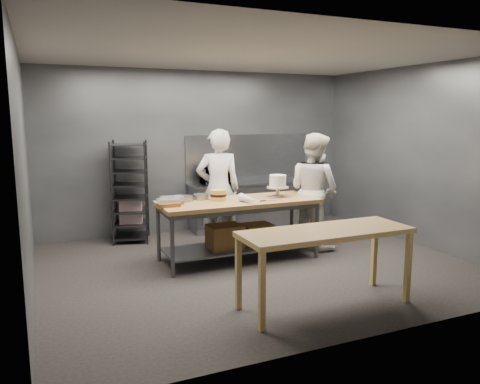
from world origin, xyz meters
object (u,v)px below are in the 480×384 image
(work_table, at_px, (239,223))
(near_counter, at_px, (326,237))
(frosted_cake_stand, at_px, (278,183))
(microwave, at_px, (216,176))
(chef_right, at_px, (314,190))
(layer_cake, at_px, (218,195))
(speed_rack, at_px, (130,192))
(chef_behind, at_px, (218,189))

(work_table, bearing_deg, near_counter, -83.99)
(work_table, distance_m, frosted_cake_stand, 0.88)
(near_counter, xyz_separation_m, microwave, (0.12, 3.83, 0.24))
(chef_right, relative_size, layer_cake, 7.84)
(work_table, xyz_separation_m, speed_rack, (-1.29, 1.74, 0.28))
(layer_cake, bearing_deg, near_counter, -76.71)
(chef_right, bearing_deg, speed_rack, 43.57)
(microwave, xyz_separation_m, layer_cake, (-0.62, -1.72, -0.05))
(chef_behind, bearing_deg, chef_right, 173.12)
(work_table, height_order, layer_cake, layer_cake)
(speed_rack, height_order, layer_cake, speed_rack)
(chef_behind, bearing_deg, frosted_cake_stand, 148.94)
(microwave, relative_size, frosted_cake_stand, 1.58)
(frosted_cake_stand, xyz_separation_m, layer_cake, (-0.95, 0.09, -0.14))
(speed_rack, xyz_separation_m, chef_behind, (1.24, -1.03, 0.13))
(frosted_cake_stand, bearing_deg, chef_behind, 135.98)
(chef_behind, xyz_separation_m, frosted_cake_stand, (0.72, -0.70, 0.16))
(work_table, bearing_deg, frosted_cake_stand, 1.56)
(layer_cake, bearing_deg, microwave, 70.24)
(frosted_cake_stand, bearing_deg, speed_rack, 138.65)
(frosted_cake_stand, distance_m, layer_cake, 0.97)
(work_table, relative_size, speed_rack, 1.37)
(chef_right, bearing_deg, layer_cake, 75.93)
(frosted_cake_stand, bearing_deg, work_table, -178.44)
(near_counter, height_order, chef_behind, chef_behind)
(work_table, relative_size, layer_cake, 9.94)
(chef_behind, distance_m, frosted_cake_stand, 1.02)
(work_table, distance_m, near_counter, 2.03)
(microwave, distance_m, frosted_cake_stand, 1.84)
(speed_rack, height_order, chef_behind, chef_behind)
(work_table, distance_m, microwave, 1.91)
(near_counter, relative_size, chef_behind, 1.02)
(work_table, xyz_separation_m, chef_behind, (-0.05, 0.72, 0.41))
(speed_rack, bearing_deg, microwave, 2.82)
(speed_rack, relative_size, frosted_cake_stand, 5.10)
(work_table, xyz_separation_m, chef_right, (1.43, 0.18, 0.37))
(work_table, relative_size, microwave, 4.43)
(layer_cake, bearing_deg, frosted_cake_stand, -5.15)
(work_table, height_order, near_counter, work_table)
(chef_behind, relative_size, layer_cake, 8.13)
(near_counter, relative_size, layer_cake, 8.28)
(microwave, height_order, frosted_cake_stand, frosted_cake_stand)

